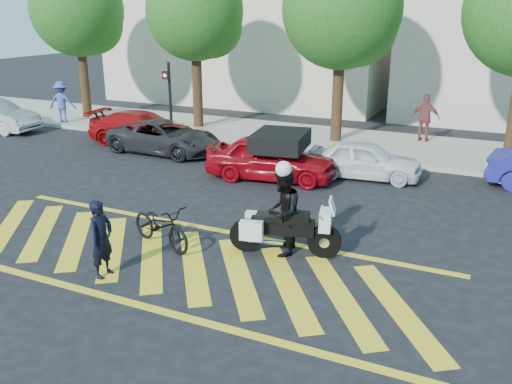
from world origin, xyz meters
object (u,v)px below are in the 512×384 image
at_px(police_motorcycle, 283,229).
at_px(officer_moto, 283,212).
at_px(officer_bike, 102,239).
at_px(bicycle, 161,225).
at_px(parked_left, 143,128).
at_px(red_convertible, 271,158).
at_px(parked_mid_left, 164,137).
at_px(parked_mid_right, 365,160).

height_order(police_motorcycle, officer_moto, officer_moto).
distance_m(officer_bike, bicycle, 1.78).
xyz_separation_m(officer_moto, parked_left, (-9.07, 7.23, -0.34)).
relative_size(bicycle, red_convertible, 0.47).
xyz_separation_m(bicycle, officer_moto, (2.70, 0.82, 0.48)).
height_order(officer_moto, parked_mid_left, officer_moto).
bearing_deg(officer_bike, parked_mid_right, -21.35).
xyz_separation_m(bicycle, police_motorcycle, (2.72, 0.82, 0.09)).
bearing_deg(bicycle, officer_bike, -168.60).
distance_m(red_convertible, parked_left, 6.94).
distance_m(bicycle, red_convertible, 5.89).
bearing_deg(parked_mid_left, bicycle, -144.31).
distance_m(officer_bike, police_motorcycle, 3.91).
xyz_separation_m(red_convertible, parked_left, (-6.60, 2.16, -0.05)).
height_order(red_convertible, parked_left, red_convertible).
bearing_deg(officer_bike, officer_moto, -50.92).
bearing_deg(parked_left, parked_mid_left, -121.32).
distance_m(bicycle, police_motorcycle, 2.84).
height_order(officer_moto, parked_mid_right, officer_moto).
bearing_deg(parked_left, red_convertible, -113.07).
height_order(police_motorcycle, parked_mid_left, parked_mid_left).
height_order(bicycle, parked_left, parked_left).
relative_size(parked_mid_left, parked_mid_right, 1.23).
xyz_separation_m(officer_moto, red_convertible, (-2.47, 5.06, -0.29)).
height_order(officer_bike, bicycle, officer_bike).
xyz_separation_m(officer_bike, bicycle, (0.23, 1.74, -0.31)).
distance_m(police_motorcycle, parked_mid_left, 9.94).
height_order(parked_mid_left, parked_mid_right, same).
relative_size(police_motorcycle, officer_moto, 1.25).
height_order(police_motorcycle, parked_left, parked_left).
height_order(red_convertible, parked_mid_left, red_convertible).
distance_m(red_convertible, parked_mid_left, 5.24).
bearing_deg(officer_moto, police_motorcycle, 48.92).
bearing_deg(parked_left, parked_mid_right, -99.63).
bearing_deg(police_motorcycle, parked_mid_right, 74.75).
distance_m(officer_moto, parked_mid_right, 6.47).
distance_m(bicycle, parked_left, 10.27).
height_order(police_motorcycle, parked_mid_right, parked_mid_right).
bearing_deg(parked_mid_right, bicycle, 152.48).
relative_size(officer_bike, bicycle, 0.84).
distance_m(police_motorcycle, parked_mid_right, 6.47).
distance_m(officer_bike, red_convertible, 7.64).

